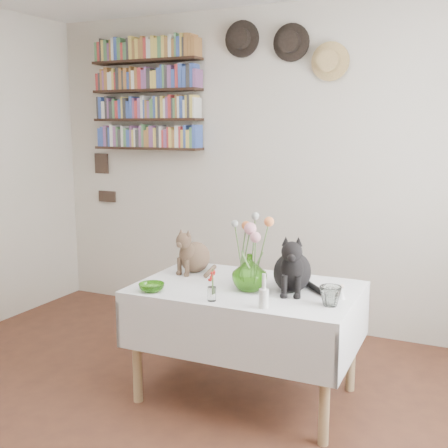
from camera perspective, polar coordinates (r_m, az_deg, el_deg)
The scene contains 14 objects.
room at distance 2.50m, azimuth -13.46°, elevation 1.86°, with size 4.08×4.58×2.58m.
dining_table at distance 3.31m, azimuth 2.34°, elevation -9.12°, with size 1.28×0.84×0.68m.
tabby_cat at distance 3.55m, azimuth -2.94°, elevation -2.55°, with size 0.20×0.25×0.29m, color brown, non-canonical shape.
black_cat at distance 3.15m, azimuth 6.98°, elevation -3.80°, with size 0.23×0.29×0.34m, color black, non-canonical shape.
flower_vase at distance 3.16m, azimuth 2.60°, elevation -4.91°, with size 0.20×0.20×0.21m, color #72C938.
green_bowl at distance 3.19m, azimuth -7.37°, elevation -6.39°, with size 0.14×0.14×0.05m, color #72C938.
drinking_glass at distance 2.95m, azimuth 10.76°, elevation -7.21°, with size 0.11×0.11×0.11m, color white.
candlestick at distance 2.88m, azimuth 4.06°, elevation -7.37°, with size 0.05×0.05×0.18m.
berry_jar at distance 2.98m, azimuth -1.25°, elevation -6.26°, with size 0.05×0.05×0.19m.
porcelain_figurine at distance 3.09m, azimuth 11.87°, elevation -6.83°, with size 0.04×0.04×0.08m.
flower_bouquet at distance 3.12m, azimuth 2.67°, elevation -0.63°, with size 0.17×0.12×0.39m.
bookshelf_unit at distance 4.88m, azimuth -7.85°, elevation 12.83°, with size 1.00×0.16×0.91m.
wall_hats at distance 4.40m, azimuth 6.31°, elevation 17.44°, with size 0.98×0.09×0.48m.
wall_art_plaques at distance 5.26m, azimuth -12.10°, elevation 4.67°, with size 0.21×0.02×0.44m.
Camera 1 is at (1.56, -1.93, 1.59)m, focal length 45.00 mm.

